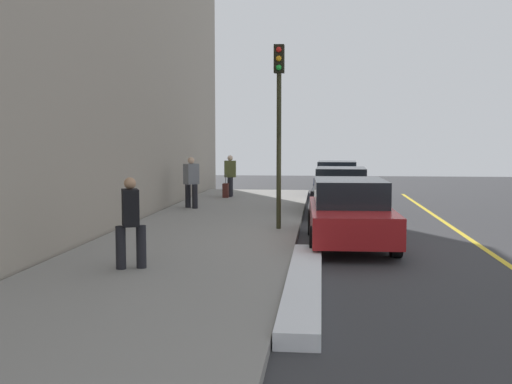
{
  "coord_description": "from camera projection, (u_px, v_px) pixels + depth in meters",
  "views": [
    {
      "loc": [
        14.4,
        -0.44,
        2.43
      ],
      "look_at": [
        0.5,
        -1.9,
        1.26
      ],
      "focal_mm": 43.73,
      "sensor_mm": 36.0,
      "label": 1
    }
  ],
  "objects": [
    {
      "name": "ground_plane",
      "position": [
        340.0,
        245.0,
        14.42
      ],
      "size": [
        56.0,
        56.0,
        0.0
      ],
      "primitive_type": "plane",
      "color": "#333335"
    },
    {
      "name": "sidewalk",
      "position": [
        199.0,
        239.0,
        14.76
      ],
      "size": [
        28.0,
        4.6,
        0.15
      ],
      "primitive_type": "cube",
      "color": "gray",
      "rests_on": "ground"
    },
    {
      "name": "lane_stripe_centre",
      "position": [
        482.0,
        247.0,
        14.09
      ],
      "size": [
        28.0,
        0.14,
        0.01
      ],
      "primitive_type": "cube",
      "color": "gold",
      "rests_on": "ground"
    },
    {
      "name": "snow_bank_curb",
      "position": [
        304.0,
        282.0,
        10.15
      ],
      "size": [
        6.11,
        0.56,
        0.22
      ],
      "primitive_type": "cube",
      "color": "white",
      "rests_on": "ground"
    },
    {
      "name": "parked_car_navy",
      "position": [
        337.0,
        179.0,
        26.67
      ],
      "size": [
        4.16,
        2.0,
        1.51
      ],
      "color": "black",
      "rests_on": "ground"
    },
    {
      "name": "parked_car_black",
      "position": [
        341.0,
        191.0,
        20.5
      ],
      "size": [
        4.35,
        1.99,
        1.51
      ],
      "color": "black",
      "rests_on": "ground"
    },
    {
      "name": "parked_car_red",
      "position": [
        350.0,
        212.0,
        14.4
      ],
      "size": [
        4.72,
        2.01,
        1.51
      ],
      "color": "black",
      "rests_on": "ground"
    },
    {
      "name": "pedestrian_grey_coat",
      "position": [
        191.0,
        181.0,
        20.82
      ],
      "size": [
        0.54,
        0.52,
        1.7
      ],
      "color": "black",
      "rests_on": "sidewalk"
    },
    {
      "name": "pedestrian_black_coat",
      "position": [
        131.0,
        220.0,
        11.0
      ],
      "size": [
        0.51,
        0.51,
        1.62
      ],
      "color": "black",
      "rests_on": "sidewalk"
    },
    {
      "name": "pedestrian_olive_coat",
      "position": [
        230.0,
        175.0,
        25.05
      ],
      "size": [
        0.55,
        0.46,
        1.66
      ],
      "color": "black",
      "rests_on": "sidewalk"
    },
    {
      "name": "traffic_light_pole",
      "position": [
        279.0,
        106.0,
        15.77
      ],
      "size": [
        0.35,
        0.26,
        4.66
      ],
      "color": "#2D2D19",
      "rests_on": "sidewalk"
    },
    {
      "name": "rolling_suitcase",
      "position": [
        226.0,
        190.0,
        24.65
      ],
      "size": [
        0.34,
        0.22,
        0.92
      ],
      "color": "#471E19",
      "rests_on": "sidewalk"
    }
  ]
}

